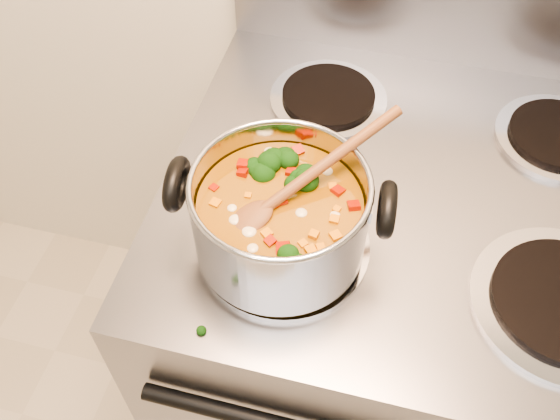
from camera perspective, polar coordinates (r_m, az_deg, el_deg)
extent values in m
cube|color=gray|center=(1.33, 9.80, -11.07)|extent=(0.78, 0.68, 0.92)
cube|color=gray|center=(1.14, 15.93, 16.42)|extent=(0.78, 0.03, 0.16)
cylinder|color=#A5A5AD|center=(0.86, 0.33, -3.24)|extent=(0.24, 0.24, 0.01)
cylinder|color=black|center=(0.85, 0.34, -2.93)|extent=(0.18, 0.18, 0.01)
cylinder|color=#A5A5AD|center=(1.06, 4.44, 10.08)|extent=(0.19, 0.19, 0.01)
cylinder|color=black|center=(1.05, 4.46, 10.41)|extent=(0.15, 0.15, 0.01)
cylinder|color=#A5A5AD|center=(1.08, 24.02, 6.05)|extent=(0.19, 0.19, 0.01)
cylinder|color=black|center=(1.08, 24.16, 6.35)|extent=(0.15, 0.15, 0.01)
cylinder|color=#ADADB5|center=(0.79, 0.00, -0.52)|extent=(0.22, 0.22, 0.12)
torus|color=#ADADB5|center=(0.75, 0.00, 2.33)|extent=(0.23, 0.23, 0.01)
cylinder|color=brown|center=(0.81, 0.00, -1.25)|extent=(0.21, 0.21, 0.09)
torus|color=black|center=(0.79, -9.42, 2.37)|extent=(0.03, 0.08, 0.08)
torus|color=black|center=(0.76, 9.73, 0.06)|extent=(0.03, 0.08, 0.08)
ellipsoid|color=black|center=(0.77, 3.43, 0.08)|extent=(0.04, 0.04, 0.03)
ellipsoid|color=black|center=(0.79, 5.24, 2.07)|extent=(0.04, 0.04, 0.03)
ellipsoid|color=black|center=(0.76, 1.56, -0.33)|extent=(0.04, 0.04, 0.03)
ellipsoid|color=black|center=(0.81, 5.11, 3.23)|extent=(0.04, 0.04, 0.03)
ellipsoid|color=black|center=(0.80, -3.53, 2.87)|extent=(0.04, 0.04, 0.03)
ellipsoid|color=black|center=(0.78, -3.98, 1.49)|extent=(0.04, 0.04, 0.03)
ellipsoid|color=black|center=(0.76, 1.66, -0.50)|extent=(0.04, 0.04, 0.03)
ellipsoid|color=#9B1505|center=(0.73, -4.33, -3.40)|extent=(0.01, 0.01, 0.01)
ellipsoid|color=#9B1505|center=(0.74, 1.03, -2.41)|extent=(0.01, 0.01, 0.01)
ellipsoid|color=#9B1505|center=(0.80, -6.07, 2.36)|extent=(0.01, 0.01, 0.01)
ellipsoid|color=#9B1505|center=(0.78, 6.65, 0.65)|extent=(0.01, 0.01, 0.01)
ellipsoid|color=#9B1505|center=(0.76, -4.22, -0.63)|extent=(0.01, 0.01, 0.01)
ellipsoid|color=#9B1505|center=(0.79, 5.16, 2.08)|extent=(0.01, 0.01, 0.01)
ellipsoid|color=#9B1505|center=(0.79, -4.46, 2.41)|extent=(0.01, 0.01, 0.01)
ellipsoid|color=#9B1505|center=(0.80, -4.17, 3.11)|extent=(0.01, 0.01, 0.01)
ellipsoid|color=#9B1505|center=(0.76, -6.64, -0.50)|extent=(0.01, 0.01, 0.01)
ellipsoid|color=#9B1505|center=(0.76, -0.14, -0.63)|extent=(0.01, 0.01, 0.01)
ellipsoid|color=#9B1505|center=(0.73, -3.00, -3.65)|extent=(0.01, 0.01, 0.01)
ellipsoid|color=#9B1505|center=(0.79, -2.65, 2.22)|extent=(0.01, 0.01, 0.01)
ellipsoid|color=#C16A0A|center=(0.77, 6.52, 0.20)|extent=(0.01, 0.01, 0.01)
ellipsoid|color=#C16A0A|center=(0.77, 3.76, -0.01)|extent=(0.01, 0.01, 0.01)
ellipsoid|color=#C16A0A|center=(0.79, -0.78, 2.38)|extent=(0.01, 0.01, 0.01)
ellipsoid|color=#C16A0A|center=(0.81, 0.80, 4.10)|extent=(0.01, 0.01, 0.01)
ellipsoid|color=#C16A0A|center=(0.76, -3.58, -0.15)|extent=(0.01, 0.01, 0.01)
ellipsoid|color=#C16A0A|center=(0.74, 4.04, -3.04)|extent=(0.01, 0.01, 0.01)
ellipsoid|color=#C16A0A|center=(0.79, 0.26, 1.89)|extent=(0.01, 0.01, 0.01)
ellipsoid|color=#C16A0A|center=(0.79, 5.80, 1.79)|extent=(0.01, 0.01, 0.01)
ellipsoid|color=#C16A0A|center=(0.74, -2.43, -2.15)|extent=(0.01, 0.01, 0.01)
ellipsoid|color=#C16A0A|center=(0.81, 0.53, 4.17)|extent=(0.01, 0.01, 0.01)
ellipsoid|color=#C16A0A|center=(0.73, -3.45, -3.66)|extent=(0.01, 0.01, 0.01)
ellipsoid|color=beige|center=(0.75, 2.18, -1.05)|extent=(0.02, 0.02, 0.01)
ellipsoid|color=beige|center=(0.80, 5.22, 2.59)|extent=(0.02, 0.02, 0.01)
ellipsoid|color=beige|center=(0.79, -3.48, 1.98)|extent=(0.02, 0.02, 0.01)
ellipsoid|color=beige|center=(0.78, 0.16, 1.50)|extent=(0.02, 0.02, 0.01)
ellipsoid|color=beige|center=(0.76, -0.09, -0.23)|extent=(0.02, 0.02, 0.01)
ellipsoid|color=beige|center=(0.76, 0.56, -0.53)|extent=(0.02, 0.02, 0.01)
ellipsoid|color=beige|center=(0.75, -3.30, -1.51)|extent=(0.02, 0.02, 0.01)
ellipsoid|color=beige|center=(0.80, -5.70, 2.56)|extent=(0.02, 0.02, 0.01)
ellipsoid|color=beige|center=(0.81, 3.04, 3.91)|extent=(0.02, 0.02, 0.01)
ellipsoid|color=brown|center=(0.76, -2.80, -0.89)|extent=(0.08, 0.08, 0.03)
cylinder|color=brown|center=(0.78, 4.20, 4.26)|extent=(0.16, 0.18, 0.08)
ellipsoid|color=black|center=(0.82, 9.78, -8.63)|extent=(0.01, 0.01, 0.01)
ellipsoid|color=black|center=(0.96, -5.17, 4.67)|extent=(0.01, 0.01, 0.01)
ellipsoid|color=black|center=(0.79, 9.76, -11.75)|extent=(0.01, 0.01, 0.01)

